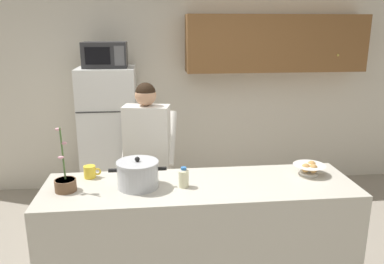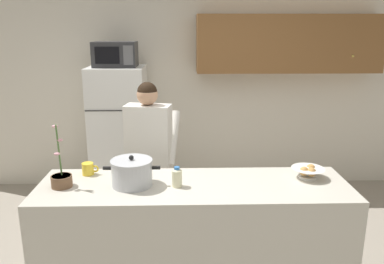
{
  "view_description": "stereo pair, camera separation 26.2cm",
  "coord_description": "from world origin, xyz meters",
  "px_view_note": "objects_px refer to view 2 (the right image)",
  "views": [
    {
      "loc": [
        -0.34,
        -2.62,
        2.04
      ],
      "look_at": [
        0.0,
        0.55,
        1.17
      ],
      "focal_mm": 36.13,
      "sensor_mm": 36.0,
      "label": 1
    },
    {
      "loc": [
        -0.08,
        -2.64,
        2.04
      ],
      "look_at": [
        0.0,
        0.55,
        1.17
      ],
      "focal_mm": 36.13,
      "sensor_mm": 36.0,
      "label": 2
    }
  ],
  "objects_px": {
    "microwave": "(115,54)",
    "cooking_pot": "(132,172)",
    "coffee_mug": "(88,169)",
    "potted_orchid": "(61,179)",
    "refrigerator": "(120,134)",
    "bottle_near_edge": "(177,177)",
    "bread_bowl": "(308,172)",
    "person_near_pot": "(149,148)"
  },
  "relations": [
    {
      "from": "cooking_pot",
      "to": "bread_bowl",
      "type": "bearing_deg",
      "value": 4.24
    },
    {
      "from": "microwave",
      "to": "person_near_pot",
      "type": "height_order",
      "value": "microwave"
    },
    {
      "from": "cooking_pot",
      "to": "bottle_near_edge",
      "type": "height_order",
      "value": "cooking_pot"
    },
    {
      "from": "person_near_pot",
      "to": "bread_bowl",
      "type": "xyz_separation_m",
      "value": [
        1.26,
        -0.62,
        -0.01
      ]
    },
    {
      "from": "refrigerator",
      "to": "cooking_pot",
      "type": "xyz_separation_m",
      "value": [
        0.38,
        -1.85,
        0.22
      ]
    },
    {
      "from": "refrigerator",
      "to": "bottle_near_edge",
      "type": "xyz_separation_m",
      "value": [
        0.71,
        -1.88,
        0.19
      ]
    },
    {
      "from": "bottle_near_edge",
      "to": "bread_bowl",
      "type": "bearing_deg",
      "value": 7.7
    },
    {
      "from": "refrigerator",
      "to": "bread_bowl",
      "type": "height_order",
      "value": "refrigerator"
    },
    {
      "from": "coffee_mug",
      "to": "bread_bowl",
      "type": "xyz_separation_m",
      "value": [
        1.7,
        -0.12,
        0.0
      ]
    },
    {
      "from": "refrigerator",
      "to": "bottle_near_edge",
      "type": "relative_size",
      "value": 10.61
    },
    {
      "from": "bread_bowl",
      "to": "bottle_near_edge",
      "type": "distance_m",
      "value": 1.01
    },
    {
      "from": "microwave",
      "to": "potted_orchid",
      "type": "distance_m",
      "value": 2.0
    },
    {
      "from": "coffee_mug",
      "to": "person_near_pot",
      "type": "bearing_deg",
      "value": 48.77
    },
    {
      "from": "refrigerator",
      "to": "microwave",
      "type": "bearing_deg",
      "value": -89.93
    },
    {
      "from": "bread_bowl",
      "to": "bottle_near_edge",
      "type": "bearing_deg",
      "value": -172.3
    },
    {
      "from": "person_near_pot",
      "to": "potted_orchid",
      "type": "height_order",
      "value": "person_near_pot"
    },
    {
      "from": "microwave",
      "to": "potted_orchid",
      "type": "bearing_deg",
      "value": -93.82
    },
    {
      "from": "coffee_mug",
      "to": "potted_orchid",
      "type": "relative_size",
      "value": 0.28
    },
    {
      "from": "potted_orchid",
      "to": "coffee_mug",
      "type": "bearing_deg",
      "value": 59.75
    },
    {
      "from": "person_near_pot",
      "to": "coffee_mug",
      "type": "distance_m",
      "value": 0.66
    },
    {
      "from": "bread_bowl",
      "to": "potted_orchid",
      "type": "bearing_deg",
      "value": -176.36
    },
    {
      "from": "person_near_pot",
      "to": "bread_bowl",
      "type": "height_order",
      "value": "person_near_pot"
    },
    {
      "from": "microwave",
      "to": "bread_bowl",
      "type": "distance_m",
      "value": 2.55
    },
    {
      "from": "potted_orchid",
      "to": "bottle_near_edge",
      "type": "bearing_deg",
      "value": -1.26
    },
    {
      "from": "microwave",
      "to": "bottle_near_edge",
      "type": "relative_size",
      "value": 3.18
    },
    {
      "from": "cooking_pot",
      "to": "bread_bowl",
      "type": "relative_size",
      "value": 1.64
    },
    {
      "from": "microwave",
      "to": "cooking_pot",
      "type": "xyz_separation_m",
      "value": [
        0.38,
        -1.83,
        -0.72
      ]
    },
    {
      "from": "coffee_mug",
      "to": "potted_orchid",
      "type": "xyz_separation_m",
      "value": [
        -0.14,
        -0.23,
        0.01
      ]
    },
    {
      "from": "bread_bowl",
      "to": "person_near_pot",
      "type": "bearing_deg",
      "value": 153.98
    },
    {
      "from": "bottle_near_edge",
      "to": "potted_orchid",
      "type": "bearing_deg",
      "value": 178.74
    },
    {
      "from": "microwave",
      "to": "bread_bowl",
      "type": "bearing_deg",
      "value": -45.3
    },
    {
      "from": "microwave",
      "to": "coffee_mug",
      "type": "height_order",
      "value": "microwave"
    },
    {
      "from": "refrigerator",
      "to": "bottle_near_edge",
      "type": "distance_m",
      "value": 2.02
    },
    {
      "from": "refrigerator",
      "to": "cooking_pot",
      "type": "distance_m",
      "value": 1.9
    },
    {
      "from": "cooking_pot",
      "to": "coffee_mug",
      "type": "relative_size",
      "value": 3.16
    },
    {
      "from": "refrigerator",
      "to": "bottle_near_edge",
      "type": "height_order",
      "value": "refrigerator"
    },
    {
      "from": "refrigerator",
      "to": "coffee_mug",
      "type": "distance_m",
      "value": 1.64
    },
    {
      "from": "microwave",
      "to": "bottle_near_edge",
      "type": "height_order",
      "value": "microwave"
    },
    {
      "from": "microwave",
      "to": "bottle_near_edge",
      "type": "distance_m",
      "value": 2.13
    },
    {
      "from": "cooking_pot",
      "to": "coffee_mug",
      "type": "height_order",
      "value": "cooking_pot"
    },
    {
      "from": "person_near_pot",
      "to": "potted_orchid",
      "type": "xyz_separation_m",
      "value": [
        -0.57,
        -0.73,
        0.0
      ]
    },
    {
      "from": "microwave",
      "to": "bottle_near_edge",
      "type": "bearing_deg",
      "value": -69.11
    }
  ]
}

